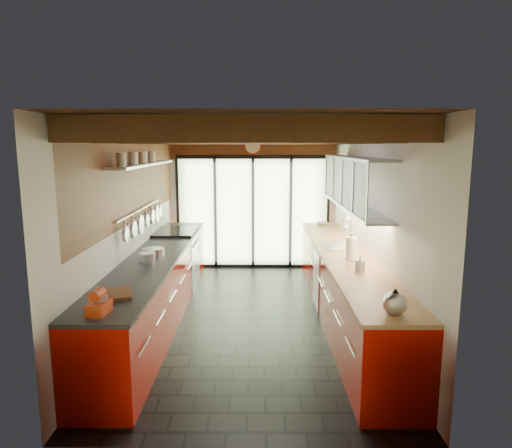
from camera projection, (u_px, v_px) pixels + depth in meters
The scene contains 18 objects.
ground at pixel (251, 318), 6.29m from camera, with size 5.50×5.50×0.00m, color black.
room_shell at pixel (251, 199), 6.02m from camera, with size 5.50×5.50×5.50m.
ceiling_beams at pixel (251, 137), 6.25m from camera, with size 3.14×5.06×4.90m.
glass_door at pixel (253, 182), 8.67m from camera, with size 2.95×0.10×2.90m.
left_counter at pixel (158, 286), 6.22m from camera, with size 0.68×5.00×0.92m.
range_stove at pixel (176, 259), 7.65m from camera, with size 0.66×0.90×0.97m.
right_counter at pixel (344, 286), 6.21m from camera, with size 0.68×5.00×0.92m.
sink_assembly at pixel (341, 244), 6.52m from camera, with size 0.45×0.52×0.43m.
upper_cabinets_right at pixel (355, 182), 6.27m from camera, with size 0.34×3.00×3.00m.
left_wall_fixtures at pixel (144, 187), 6.29m from camera, with size 0.28×2.60×0.96m.
stand_mixer at pixel (99, 303), 3.92m from camera, with size 0.17×0.26×0.23m.
pot_large at pixel (147, 258), 5.63m from camera, with size 0.19×0.19×0.12m, color silver.
pot_small at pixel (153, 252), 5.95m from camera, with size 0.28×0.28×0.11m, color silver.
cutting_board at pixel (117, 294), 4.40m from camera, with size 0.27×0.38×0.03m, color brown.
kettle at pixel (395, 302), 3.90m from camera, with size 0.27×0.29×0.24m.
paper_towel at pixel (351, 249), 5.74m from camera, with size 0.17×0.17×0.35m.
soap_bottle at pixel (360, 264), 5.23m from camera, with size 0.08×0.08×0.18m, color silver.
bowl at pixel (322, 223), 8.35m from camera, with size 0.20×0.20×0.05m, color silver.
Camera 1 is at (0.10, -5.98, 2.34)m, focal length 32.00 mm.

